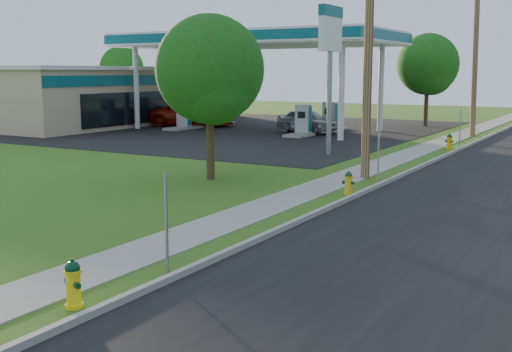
% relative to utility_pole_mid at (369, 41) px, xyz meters
% --- Properties ---
extents(road, '(8.00, 120.00, 0.02)m').
position_rel_utility_pole_mid_xyz_m(road, '(5.10, -7.00, -4.94)').
color(road, black).
rests_on(road, ground).
extents(curb, '(0.15, 120.00, 0.15)m').
position_rel_utility_pole_mid_xyz_m(curb, '(1.10, -7.00, -4.88)').
color(curb, gray).
rests_on(curb, ground).
extents(sidewalk, '(1.50, 120.00, 0.03)m').
position_rel_utility_pole_mid_xyz_m(sidewalk, '(-0.65, -7.00, -4.94)').
color(sidewalk, gray).
rests_on(sidewalk, ground).
extents(forecourt, '(26.00, 28.00, 0.02)m').
position_rel_utility_pole_mid_xyz_m(forecourt, '(-15.40, 15.00, -4.94)').
color(forecourt, black).
rests_on(forecourt, ground).
extents(utility_pole_mid, '(1.40, 0.32, 9.80)m').
position_rel_utility_pole_mid_xyz_m(utility_pole_mid, '(0.00, 0.00, 0.00)').
color(utility_pole_mid, brown).
rests_on(utility_pole_mid, ground).
extents(utility_pole_far, '(1.40, 0.32, 9.50)m').
position_rel_utility_pole_mid_xyz_m(utility_pole_far, '(0.00, 18.00, -0.15)').
color(utility_pole_far, brown).
rests_on(utility_pole_far, ground).
extents(sign_post_near, '(0.05, 0.04, 2.00)m').
position_rel_utility_pole_mid_xyz_m(sign_post_near, '(0.85, -12.80, -3.95)').
color(sign_post_near, gray).
rests_on(sign_post_near, ground).
extents(sign_post_mid, '(0.05, 0.04, 2.00)m').
position_rel_utility_pole_mid_xyz_m(sign_post_mid, '(0.85, -1.00, -3.95)').
color(sign_post_mid, gray).
rests_on(sign_post_mid, ground).
extents(sign_post_far, '(0.05, 0.04, 2.00)m').
position_rel_utility_pole_mid_xyz_m(sign_post_far, '(0.85, 11.20, -3.95)').
color(sign_post_far, gray).
rests_on(sign_post_far, ground).
extents(gas_canopy, '(18.18, 9.18, 6.40)m').
position_rel_utility_pole_mid_xyz_m(gas_canopy, '(-13.40, 15.00, 0.94)').
color(gas_canopy, silver).
rests_on(gas_canopy, ground).
extents(fuel_pump_nw, '(1.20, 3.20, 1.90)m').
position_rel_utility_pole_mid_xyz_m(fuel_pump_nw, '(-17.90, 13.00, -4.23)').
color(fuel_pump_nw, gray).
rests_on(fuel_pump_nw, ground).
extents(fuel_pump_ne, '(1.20, 3.20, 1.90)m').
position_rel_utility_pole_mid_xyz_m(fuel_pump_ne, '(-8.90, 13.00, -4.23)').
color(fuel_pump_ne, gray).
rests_on(fuel_pump_ne, ground).
extents(fuel_pump_sw, '(1.20, 3.20, 1.90)m').
position_rel_utility_pole_mid_xyz_m(fuel_pump_sw, '(-17.90, 17.00, -4.23)').
color(fuel_pump_sw, gray).
rests_on(fuel_pump_sw, ground).
extents(fuel_pump_se, '(1.20, 3.20, 1.90)m').
position_rel_utility_pole_mid_xyz_m(fuel_pump_se, '(-8.90, 17.00, -4.23)').
color(fuel_pump_se, gray).
rests_on(fuel_pump_se, ground).
extents(convenience_store, '(10.40, 22.40, 4.25)m').
position_rel_utility_pole_mid_xyz_m(convenience_store, '(-26.38, 15.00, -2.82)').
color(convenience_store, tan).
rests_on(convenience_store, ground).
extents(price_pylon, '(0.34, 2.04, 6.85)m').
position_rel_utility_pole_mid_xyz_m(price_pylon, '(-3.90, 5.50, 0.48)').
color(price_pylon, gray).
rests_on(price_pylon, ground).
extents(tree_verge, '(3.91, 3.91, 5.92)m').
position_rel_utility_pole_mid_xyz_m(tree_verge, '(-4.71, -3.08, -1.14)').
color(tree_verge, '#312412').
rests_on(tree_verge, ground).
extents(tree_lot, '(4.34, 4.34, 6.57)m').
position_rel_utility_pole_mid_xyz_m(tree_lot, '(-4.28, 23.57, -0.72)').
color(tree_lot, '#312412').
rests_on(tree_lot, ground).
extents(tree_back, '(4.14, 4.14, 6.28)m').
position_rel_utility_pole_mid_xyz_m(tree_back, '(-33.38, 24.20, -0.91)').
color(tree_back, '#312412').
rests_on(tree_back, ground).
extents(hydrant_near, '(0.43, 0.39, 0.84)m').
position_rel_utility_pole_mid_xyz_m(hydrant_near, '(0.52, -14.88, -4.54)').
color(hydrant_near, yellow).
rests_on(hydrant_near, ground).
extents(hydrant_mid, '(0.40, 0.35, 0.78)m').
position_rel_utility_pole_mid_xyz_m(hydrant_mid, '(0.68, -3.30, -4.57)').
color(hydrant_mid, gold).
rests_on(hydrant_mid, ground).
extents(hydrant_far, '(0.43, 0.38, 0.83)m').
position_rel_utility_pole_mid_xyz_m(hydrant_far, '(0.53, 10.40, -4.55)').
color(hydrant_far, '#DEAF02').
rests_on(hydrant_far, ground).
extents(car_red, '(6.55, 4.45, 1.66)m').
position_rel_utility_pole_mid_xyz_m(car_red, '(-18.72, 15.23, -4.12)').
color(car_red, '#781003').
rests_on(car_red, ground).
extents(car_silver, '(4.79, 3.24, 1.52)m').
position_rel_utility_pole_mid_xyz_m(car_silver, '(-9.53, 14.86, -4.20)').
color(car_silver, '#A3A5A9').
rests_on(car_silver, ground).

